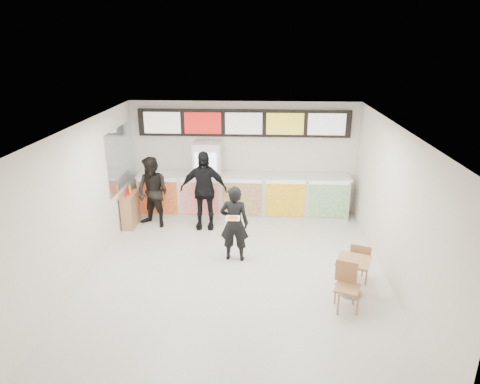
# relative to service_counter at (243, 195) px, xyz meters

# --- Properties ---
(floor) EXTENTS (7.00, 7.00, 0.00)m
(floor) POSITION_rel_service_counter_xyz_m (-0.00, -3.09, -0.57)
(floor) COLOR beige
(floor) RESTS_ON ground
(ceiling) EXTENTS (7.00, 7.00, 0.00)m
(ceiling) POSITION_rel_service_counter_xyz_m (-0.00, -3.09, 2.43)
(ceiling) COLOR white
(ceiling) RESTS_ON wall_back
(wall_back) EXTENTS (6.00, 0.00, 6.00)m
(wall_back) POSITION_rel_service_counter_xyz_m (-0.00, 0.41, 0.93)
(wall_back) COLOR silver
(wall_back) RESTS_ON floor
(wall_left) EXTENTS (0.00, 7.00, 7.00)m
(wall_left) POSITION_rel_service_counter_xyz_m (-3.00, -3.09, 0.93)
(wall_left) COLOR silver
(wall_left) RESTS_ON floor
(wall_right) EXTENTS (0.00, 7.00, 7.00)m
(wall_right) POSITION_rel_service_counter_xyz_m (3.00, -3.09, 0.93)
(wall_right) COLOR silver
(wall_right) RESTS_ON floor
(service_counter) EXTENTS (5.56, 0.77, 1.14)m
(service_counter) POSITION_rel_service_counter_xyz_m (0.00, 0.00, 0.00)
(service_counter) COLOR silver
(service_counter) RESTS_ON floor
(menu_board) EXTENTS (5.50, 0.14, 0.70)m
(menu_board) POSITION_rel_service_counter_xyz_m (0.00, 0.32, 1.88)
(menu_board) COLOR black
(menu_board) RESTS_ON wall_back
(drinks_fridge) EXTENTS (0.70, 0.67, 2.00)m
(drinks_fridge) POSITION_rel_service_counter_xyz_m (-0.93, 0.02, 0.43)
(drinks_fridge) COLOR white
(drinks_fridge) RESTS_ON floor
(mirror_panel) EXTENTS (0.01, 2.00, 1.50)m
(mirror_panel) POSITION_rel_service_counter_xyz_m (-2.99, -0.64, 1.18)
(mirror_panel) COLOR #B2B7BF
(mirror_panel) RESTS_ON wall_left
(customer_main) EXTENTS (0.64, 0.44, 1.67)m
(customer_main) POSITION_rel_service_counter_xyz_m (-0.07, -2.44, 0.26)
(customer_main) COLOR black
(customer_main) RESTS_ON floor
(customer_left) EXTENTS (1.07, 0.98, 1.79)m
(customer_left) POSITION_rel_service_counter_xyz_m (-2.21, -0.79, 0.32)
(customer_left) COLOR black
(customer_left) RESTS_ON floor
(customer_mid) EXTENTS (1.18, 0.52, 1.98)m
(customer_mid) POSITION_rel_service_counter_xyz_m (-0.94, -0.81, 0.42)
(customer_mid) COLOR black
(customer_mid) RESTS_ON floor
(pizza_slice) EXTENTS (0.36, 0.36, 0.02)m
(pizza_slice) POSITION_rel_service_counter_xyz_m (-0.07, -2.89, 0.58)
(pizza_slice) COLOR beige
(pizza_slice) RESTS_ON customer_main
(cafe_table) EXTENTS (0.89, 1.51, 0.86)m
(cafe_table) POSITION_rel_service_counter_xyz_m (2.19, -3.69, -0.07)
(cafe_table) COLOR #A16F49
(cafe_table) RESTS_ON floor
(condiment_ledge) EXTENTS (0.31, 0.77, 1.03)m
(condiment_ledge) POSITION_rel_service_counter_xyz_m (-2.82, -0.81, -0.13)
(condiment_ledge) COLOR #A16F49
(condiment_ledge) RESTS_ON floor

